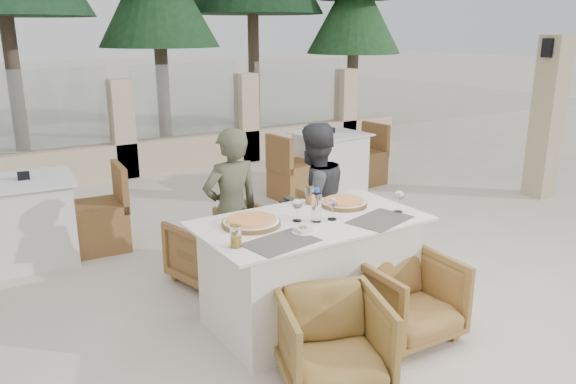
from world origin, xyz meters
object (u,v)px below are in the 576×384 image
armchair_near_right (408,297)px  wine_glass_corner (399,200)px  beer_glass_left (236,236)px  olive_dish (303,230)px  armchair_far_right (292,230)px  beer_glass_right (310,195)px  bg_table_a (30,220)px  diner_left (232,211)px  water_bottle (316,205)px  wine_glass_near (332,207)px  pizza_right (344,203)px  dining_table (310,270)px  pizza_left (251,222)px  armchair_near_left (333,342)px  diner_right (313,203)px  bg_table_b (330,162)px  wine_glass_centre (297,209)px  armchair_far_left (211,250)px

armchair_near_right → wine_glass_corner: bearing=62.3°
wine_glass_corner → beer_glass_left: size_ratio=1.33×
olive_dish → armchair_far_right: 1.43m
wine_glass_corner → beer_glass_right: size_ratio=1.36×
armchair_near_right → bg_table_a: bearing=127.2°
olive_dish → diner_left: diner_left is taller
water_bottle → armchair_near_right: bearing=-49.8°
wine_glass_near → pizza_right: bearing=38.5°
water_bottle → olive_dish: (-0.20, -0.14, -0.10)m
armchair_far_right → wine_glass_corner: bearing=94.0°
armchair_far_right → dining_table: bearing=60.0°
pizza_left → armchair_far_right: size_ratio=0.61×
wine_glass_corner → olive_dish: size_ratio=1.67×
beer_glass_right → armchair_near_left: beer_glass_right is taller
diner_right → wine_glass_near: bearing=61.1°
bg_table_a → bg_table_b: same height
pizza_right → wine_glass_centre: 0.51m
olive_dish → armchair_near_left: olive_dish is taller
armchair_far_left → armchair_near_right: size_ratio=0.96×
dining_table → beer_glass_left: bearing=-165.4°
beer_glass_right → armchair_far_right: bearing=68.5°
bg_table_a → bg_table_b: 3.74m
wine_glass_centre → armchair_far_right: 1.24m
armchair_near_left → bg_table_a: 3.24m
armchair_far_left → diner_right: bearing=136.9°
beer_glass_right → armchair_near_right: size_ratio=0.21×
diner_left → bg_table_b: (2.42, 1.95, -0.28)m
armchair_near_left → bg_table_b: bg_table_b is taller
olive_dish → diner_right: diner_right is taller
beer_glass_right → diner_left: (-0.45, 0.44, -0.17)m
pizza_right → armchair_far_right: size_ratio=0.53×
wine_glass_corner → armchair_near_left: (-0.98, -0.54, -0.58)m
armchair_near_left → bg_table_a: size_ratio=0.38×
water_bottle → wine_glass_near: (0.12, -0.03, -0.03)m
pizza_right → armchair_far_right: (0.07, 0.84, -0.49)m
bg_table_b → armchair_far_right: bearing=-139.6°
water_bottle → wine_glass_centre: 0.14m
beer_glass_right → diner_right: size_ratio=0.10×
beer_glass_left → beer_glass_right: size_ratio=1.03×
water_bottle → diner_left: bearing=107.5°
olive_dish → armchair_near_left: (-0.15, -0.55, -0.51)m
beer_glass_right → armchair_far_right: (0.26, 0.66, -0.54)m
bg_table_a → armchair_near_left: bearing=-63.7°
armchair_far_left → beer_glass_left: bearing=58.9°
pizza_right → olive_dish: bearing=-151.1°
pizza_left → wine_glass_centre: 0.33m
armchair_near_right → diner_right: size_ratio=0.47×
water_bottle → diner_right: diner_right is taller
wine_glass_centre → armchair_near_right: bearing=-47.4°
pizza_left → armchair_far_left: (0.08, 0.87, -0.52)m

